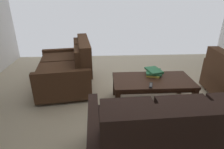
{
  "coord_description": "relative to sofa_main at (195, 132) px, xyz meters",
  "views": [
    {
      "loc": [
        0.51,
        2.37,
        1.61
      ],
      "look_at": [
        0.4,
        0.35,
        0.72
      ],
      "focal_mm": 29.62,
      "sensor_mm": 36.0,
      "label": 1
    }
  ],
  "objects": [
    {
      "name": "book_stack",
      "position": [
        0.07,
        -1.34,
        0.08
      ],
      "size": [
        0.29,
        0.34,
        0.09
      ],
      "color": "#E0CC4C",
      "rests_on": "coffee_table"
    },
    {
      "name": "tv_remote",
      "position": [
        0.21,
        -0.93,
        0.05
      ],
      "size": [
        0.09,
        0.17,
        0.02
      ],
      "color": "black",
      "rests_on": "coffee_table"
    },
    {
      "name": "ground_plane",
      "position": [
        0.39,
        -0.99,
        -0.37
      ],
      "size": [
        5.68,
        5.24,
        0.01
      ],
      "primitive_type": "cube",
      "color": "beige"
    },
    {
      "name": "sofa_main",
      "position": [
        0.0,
        0.0,
        0.0
      ],
      "size": [
        2.11,
        0.92,
        0.85
      ],
      "color": "black",
      "rests_on": "ground"
    },
    {
      "name": "loveseat_near",
      "position": [
        1.52,
        -1.8,
        -0.01
      ],
      "size": [
        1.08,
        1.45,
        0.87
      ],
      "color": "black",
      "rests_on": "ground"
    },
    {
      "name": "coffee_table",
      "position": [
        0.13,
        -1.15,
        -0.03
      ],
      "size": [
        1.21,
        0.62,
        0.4
      ],
      "color": "#3D2316",
      "rests_on": "ground"
    }
  ]
}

